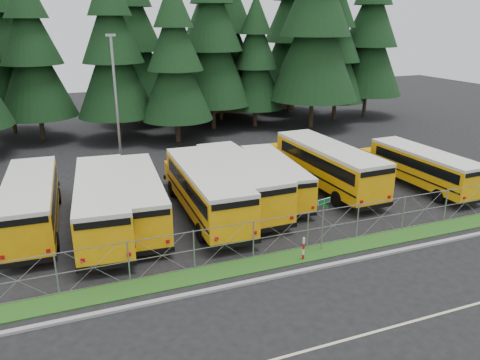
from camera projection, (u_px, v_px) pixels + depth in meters
name	position (u px, v px, depth m)	size (l,w,h in m)	color
ground	(314.00, 237.00, 25.33)	(120.00, 120.00, 0.00)	black
curb	(346.00, 262.00, 22.58)	(50.00, 0.25, 0.12)	gray
grass_verge	(331.00, 250.00, 23.82)	(50.00, 1.40, 0.06)	#1E4C15
road_lane_line	(417.00, 320.00, 18.28)	(50.00, 0.12, 0.01)	beige
chainlink_fence	(325.00, 227.00, 24.12)	(44.00, 0.10, 2.00)	#95999D
brick_building	(203.00, 84.00, 61.65)	(22.00, 10.00, 6.00)	brown
bus_0	(32.00, 204.00, 25.80)	(2.66, 11.27, 2.96)	orange
bus_1	(103.00, 204.00, 25.65)	(2.75, 11.66, 3.06)	orange
bus_2	(137.00, 199.00, 26.73)	(2.60, 11.00, 2.88)	orange
bus_3	(205.00, 191.00, 27.65)	(2.77, 11.73, 3.08)	orange
bus_4	(238.00, 182.00, 29.26)	(2.69, 11.41, 2.99)	orange
bus_5	(273.00, 178.00, 30.68)	(2.33, 9.85, 2.58)	orange
bus_6	(325.00, 166.00, 32.22)	(2.79, 11.82, 3.10)	orange
bus_east	(420.00, 168.00, 32.52)	(2.39, 10.13, 2.66)	orange
street_sign	(323.00, 213.00, 23.20)	(0.82, 0.54, 2.81)	#95999D
striped_bollard	(303.00, 249.00, 22.67)	(0.11, 0.11, 1.20)	#B20C0C
light_standard	(116.00, 97.00, 35.74)	(0.70, 0.35, 10.14)	#95999D
conifer_2	(32.00, 56.00, 43.00)	(7.21, 7.21, 15.94)	black
conifer_3	(113.00, 54.00, 43.05)	(7.35, 7.35, 16.26)	black
conifer_4	(175.00, 62.00, 42.67)	(6.72, 6.72, 14.86)	black
conifer_5	(212.00, 42.00, 47.52)	(8.09, 8.09, 17.90)	black
conifer_6	(255.00, 62.00, 49.39)	(6.22, 6.22, 13.76)	black
conifer_7	(315.00, 26.00, 47.64)	(9.50, 9.50, 21.01)	black
conifer_8	(338.00, 55.00, 52.68)	(6.60, 6.60, 14.59)	black
conifer_9	(370.00, 39.00, 54.10)	(8.15, 8.15, 18.02)	black
conifer_10	(2.00, 50.00, 45.66)	(7.54, 7.54, 16.69)	black
conifer_11	(134.00, 43.00, 49.91)	(7.94, 7.94, 17.57)	black
conifer_12	(220.00, 23.00, 51.39)	(9.74, 9.74, 21.54)	black
conifer_13	(291.00, 34.00, 56.50)	(8.52, 8.52, 18.84)	black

